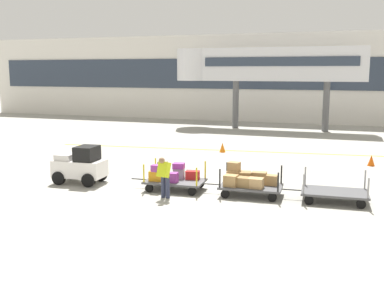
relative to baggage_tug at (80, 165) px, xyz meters
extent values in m
plane|color=#9E9B91|center=(4.34, 0.49, -0.75)|extent=(120.00, 120.00, 0.00)
cube|color=yellow|center=(3.42, 9.58, -0.75)|extent=(20.00, 2.51, 0.01)
cube|color=silver|center=(4.34, 26.49, 3.25)|extent=(61.84, 2.40, 8.00)
cube|color=#2D3847|center=(4.34, 25.24, 3.65)|extent=(58.75, 0.12, 2.80)
cube|color=silver|center=(5.25, 20.49, 4.41)|extent=(13.02, 2.20, 2.60)
cylinder|color=silver|center=(-1.86, 20.49, 4.41)|extent=(3.00, 3.00, 2.60)
cube|color=#2D3847|center=(5.25, 19.35, 4.61)|extent=(11.72, 0.08, 0.70)
cylinder|color=#59595B|center=(1.67, 20.49, 1.18)|extent=(0.50, 0.50, 3.86)
cylinder|color=#59595B|center=(8.83, 20.49, 1.18)|extent=(0.50, 0.50, 3.86)
cube|color=white|center=(-0.03, 0.00, -0.12)|extent=(2.15, 1.21, 0.70)
cube|color=black|center=(0.33, 0.02, 0.53)|extent=(0.85, 1.03, 0.60)
cube|color=silver|center=(-0.61, -0.03, 0.35)|extent=(0.75, 0.97, 0.24)
cylinder|color=black|center=(-0.74, 0.48, -0.47)|extent=(0.57, 0.21, 0.56)
cylinder|color=black|center=(-0.69, -0.56, -0.47)|extent=(0.57, 0.21, 0.56)
cylinder|color=black|center=(0.62, 0.56, -0.47)|extent=(0.57, 0.21, 0.56)
cylinder|color=black|center=(0.67, -0.49, -0.47)|extent=(0.57, 0.21, 0.56)
cube|color=#4C4C4F|center=(4.16, 0.22, -0.39)|extent=(2.37, 1.52, 0.08)
cylinder|color=gold|center=(3.07, 0.80, 0.00)|extent=(0.06, 0.06, 0.70)
cylinder|color=gold|center=(3.14, -0.48, 0.00)|extent=(0.06, 0.06, 0.70)
cylinder|color=gold|center=(5.18, 0.91, 0.00)|extent=(0.06, 0.06, 0.70)
cylinder|color=gold|center=(5.25, -0.37, 0.00)|extent=(0.06, 0.06, 0.70)
cylinder|color=black|center=(3.27, 0.76, -0.59)|extent=(0.32, 0.12, 0.32)
cylinder|color=black|center=(3.33, -0.42, -0.59)|extent=(0.32, 0.12, 0.32)
cylinder|color=black|center=(4.99, 0.85, -0.59)|extent=(0.32, 0.12, 0.32)
cylinder|color=black|center=(5.05, -0.33, -0.59)|extent=(0.32, 0.12, 0.32)
cylinder|color=#333333|center=(2.66, 0.14, -0.41)|extent=(0.70, 0.09, 0.05)
cube|color=#726651|center=(3.51, 0.51, -0.18)|extent=(0.47, 0.40, 0.34)
cube|color=orange|center=(3.51, -0.16, -0.16)|extent=(0.58, 0.32, 0.39)
cube|color=#99999E|center=(4.18, 0.57, -0.15)|extent=(0.46, 0.30, 0.40)
cube|color=#8C338C|center=(4.17, -0.14, -0.16)|extent=(0.45, 0.36, 0.38)
cube|color=red|center=(4.76, 0.59, -0.18)|extent=(0.59, 0.43, 0.34)
cube|color=#726651|center=(3.51, 0.51, 0.14)|extent=(0.37, 0.33, 0.30)
cube|color=#8C338C|center=(3.51, -0.16, 0.16)|extent=(0.35, 0.31, 0.26)
cube|color=#8C338C|center=(4.18, 0.57, 0.16)|extent=(0.48, 0.40, 0.23)
cube|color=#4C4C4F|center=(7.16, 0.37, -0.39)|extent=(2.37, 1.52, 0.08)
cylinder|color=black|center=(6.07, 0.96, 0.00)|extent=(0.06, 0.06, 0.70)
cylinder|color=black|center=(6.13, -0.33, 0.00)|extent=(0.06, 0.06, 0.70)
cylinder|color=black|center=(8.18, 1.07, 0.00)|extent=(0.06, 0.06, 0.70)
cylinder|color=black|center=(8.25, -0.22, 0.00)|extent=(0.06, 0.06, 0.70)
cylinder|color=black|center=(6.26, 0.92, -0.59)|extent=(0.32, 0.12, 0.32)
cylinder|color=black|center=(6.33, -0.27, -0.59)|extent=(0.32, 0.12, 0.32)
cylinder|color=black|center=(7.99, 1.01, -0.59)|extent=(0.32, 0.12, 0.32)
cylinder|color=black|center=(8.05, -0.18, -0.59)|extent=(0.32, 0.12, 0.32)
cylinder|color=#333333|center=(5.66, 0.29, -0.41)|extent=(0.70, 0.09, 0.05)
cube|color=tan|center=(6.42, 0.65, -0.12)|extent=(0.58, 0.55, 0.46)
cube|color=#A87F4C|center=(6.46, 0.02, -0.14)|extent=(0.51, 0.46, 0.42)
cube|color=olive|center=(6.88, 0.65, -0.13)|extent=(0.49, 0.54, 0.44)
cube|color=olive|center=(6.95, 0.08, -0.17)|extent=(0.53, 0.45, 0.36)
cube|color=#9E7A4C|center=(7.39, 0.74, -0.13)|extent=(0.58, 0.40, 0.45)
cube|color=tan|center=(7.39, 0.07, -0.17)|extent=(0.55, 0.45, 0.37)
cube|color=#A87F4C|center=(7.85, 0.69, -0.16)|extent=(0.52, 0.41, 0.38)
cube|color=#9E7A4C|center=(6.42, 0.65, 0.27)|extent=(0.48, 0.41, 0.33)
cube|color=#4C4C4F|center=(10.15, 0.52, -0.39)|extent=(2.37, 1.52, 0.08)
cylinder|color=gray|center=(9.06, 1.11, 0.00)|extent=(0.06, 0.06, 0.70)
cylinder|color=gray|center=(9.13, -0.17, 0.00)|extent=(0.06, 0.06, 0.70)
cylinder|color=gray|center=(11.18, 1.22, 0.00)|extent=(0.06, 0.06, 0.70)
cylinder|color=gray|center=(11.24, -0.06, 0.00)|extent=(0.06, 0.06, 0.70)
cylinder|color=black|center=(9.26, 1.07, -0.59)|extent=(0.32, 0.12, 0.32)
cylinder|color=black|center=(9.32, -0.11, -0.59)|extent=(0.32, 0.12, 0.32)
cylinder|color=black|center=(10.98, 1.16, -0.59)|extent=(0.32, 0.12, 0.32)
cylinder|color=black|center=(11.04, -0.02, -0.59)|extent=(0.32, 0.12, 0.32)
cylinder|color=#333333|center=(8.65, 0.45, -0.41)|extent=(0.70, 0.09, 0.05)
cylinder|color=#2D334C|center=(4.12, -0.91, -0.34)|extent=(0.16, 0.16, 0.82)
cylinder|color=#2D334C|center=(4.32, -0.95, -0.34)|extent=(0.16, 0.16, 0.82)
cube|color=#D1E51E|center=(4.20, -1.03, 0.33)|extent=(0.47, 0.49, 0.61)
sphere|color=#8C6647|center=(4.18, -1.15, 0.70)|extent=(0.22, 0.22, 0.22)
cone|color=#EA590F|center=(11.67, 7.70, -0.48)|extent=(0.36, 0.36, 0.55)
cone|color=orange|center=(3.70, 9.01, -0.48)|extent=(0.36, 0.36, 0.55)
camera|label=1|loc=(10.47, -16.02, 3.89)|focal=42.51mm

